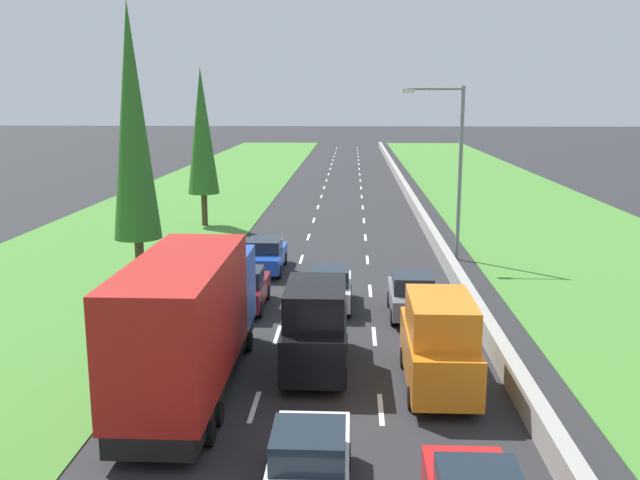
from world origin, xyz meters
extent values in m
plane|color=#28282B|center=(0.00, 60.00, 0.00)|extent=(300.00, 300.00, 0.00)
cube|color=#478433|center=(-12.65, 60.00, 0.02)|extent=(14.00, 140.00, 0.04)
cube|color=#478433|center=(14.35, 60.00, 0.02)|extent=(14.00, 140.00, 0.04)
cube|color=#9E9B93|center=(5.70, 60.00, 0.42)|extent=(0.44, 120.00, 0.85)
cube|color=white|center=(-1.75, 15.00, 0.01)|extent=(0.14, 2.00, 0.01)
cube|color=white|center=(-1.75, 21.00, 0.01)|extent=(0.14, 2.00, 0.01)
cube|color=white|center=(-1.75, 27.00, 0.01)|extent=(0.14, 2.00, 0.01)
cube|color=white|center=(-1.75, 33.00, 0.01)|extent=(0.14, 2.00, 0.01)
cube|color=white|center=(-1.75, 39.00, 0.01)|extent=(0.14, 2.00, 0.01)
cube|color=white|center=(-1.75, 45.00, 0.01)|extent=(0.14, 2.00, 0.01)
cube|color=white|center=(-1.75, 51.00, 0.01)|extent=(0.14, 2.00, 0.01)
cube|color=white|center=(-1.75, 57.00, 0.01)|extent=(0.14, 2.00, 0.01)
cube|color=white|center=(-1.75, 63.00, 0.01)|extent=(0.14, 2.00, 0.01)
cube|color=white|center=(-1.75, 69.00, 0.01)|extent=(0.14, 2.00, 0.01)
cube|color=white|center=(-1.75, 75.00, 0.01)|extent=(0.14, 2.00, 0.01)
cube|color=white|center=(-1.75, 81.00, 0.01)|extent=(0.14, 2.00, 0.01)
cube|color=white|center=(-1.75, 87.00, 0.01)|extent=(0.14, 2.00, 0.01)
cube|color=white|center=(-1.75, 93.00, 0.01)|extent=(0.14, 2.00, 0.01)
cube|color=white|center=(-1.75, 99.00, 0.01)|extent=(0.14, 2.00, 0.01)
cube|color=white|center=(-1.75, 105.00, 0.01)|extent=(0.14, 2.00, 0.01)
cube|color=white|center=(-1.75, 111.00, 0.01)|extent=(0.14, 2.00, 0.01)
cube|color=white|center=(-1.75, 117.00, 0.01)|extent=(0.14, 2.00, 0.01)
cube|color=white|center=(1.75, 15.00, 0.01)|extent=(0.14, 2.00, 0.01)
cube|color=white|center=(1.75, 21.00, 0.01)|extent=(0.14, 2.00, 0.01)
cube|color=white|center=(1.75, 27.00, 0.01)|extent=(0.14, 2.00, 0.01)
cube|color=white|center=(1.75, 33.00, 0.01)|extent=(0.14, 2.00, 0.01)
cube|color=white|center=(1.75, 39.00, 0.01)|extent=(0.14, 2.00, 0.01)
cube|color=white|center=(1.75, 45.00, 0.01)|extent=(0.14, 2.00, 0.01)
cube|color=white|center=(1.75, 51.00, 0.01)|extent=(0.14, 2.00, 0.01)
cube|color=white|center=(1.75, 57.00, 0.01)|extent=(0.14, 2.00, 0.01)
cube|color=white|center=(1.75, 63.00, 0.01)|extent=(0.14, 2.00, 0.01)
cube|color=white|center=(1.75, 69.00, 0.01)|extent=(0.14, 2.00, 0.01)
cube|color=white|center=(1.75, 75.00, 0.01)|extent=(0.14, 2.00, 0.01)
cube|color=white|center=(1.75, 81.00, 0.01)|extent=(0.14, 2.00, 0.01)
cube|color=white|center=(1.75, 87.00, 0.01)|extent=(0.14, 2.00, 0.01)
cube|color=white|center=(1.75, 93.00, 0.01)|extent=(0.14, 2.00, 0.01)
cube|color=white|center=(1.75, 99.00, 0.01)|extent=(0.14, 2.00, 0.01)
cube|color=white|center=(1.75, 105.00, 0.01)|extent=(0.14, 2.00, 0.01)
cube|color=white|center=(1.75, 111.00, 0.01)|extent=(0.14, 2.00, 0.01)
cube|color=white|center=(1.75, 117.00, 0.01)|extent=(0.14, 2.00, 0.01)
cube|color=white|center=(0.06, 10.59, 0.70)|extent=(1.68, 3.90, 0.76)
cube|color=#19232D|center=(0.06, 10.29, 1.40)|extent=(1.52, 1.60, 0.64)
cylinder|color=black|center=(-0.70, 11.79, 0.32)|extent=(0.22, 0.64, 0.64)
cylinder|color=black|center=(0.82, 11.79, 0.32)|extent=(0.22, 0.64, 0.64)
cube|color=black|center=(-3.67, 16.05, 0.60)|extent=(2.20, 9.40, 0.56)
cube|color=#1E47B7|center=(-3.67, 19.65, 2.13)|extent=(2.40, 2.20, 2.50)
cube|color=#B21E19|center=(-3.67, 14.95, 2.53)|extent=(2.44, 7.20, 3.30)
cylinder|color=black|center=(-4.79, 19.35, 0.32)|extent=(0.22, 0.64, 0.64)
cylinder|color=black|center=(-2.55, 19.35, 0.32)|extent=(0.22, 0.64, 0.64)
cylinder|color=black|center=(-4.79, 13.87, 0.32)|extent=(0.22, 0.64, 0.64)
cylinder|color=black|center=(-2.55, 13.87, 0.32)|extent=(0.22, 0.64, 0.64)
cylinder|color=black|center=(-4.79, 12.79, 0.32)|extent=(0.22, 0.64, 0.64)
cylinder|color=black|center=(-2.55, 12.79, 0.32)|extent=(0.22, 0.64, 0.64)
cube|color=maroon|center=(-3.42, 24.19, 0.70)|extent=(1.68, 3.90, 0.76)
cube|color=#19232D|center=(-3.42, 23.89, 1.40)|extent=(1.52, 1.60, 0.64)
cylinder|color=black|center=(-4.18, 25.40, 0.32)|extent=(0.22, 0.64, 0.64)
cylinder|color=black|center=(-2.66, 25.40, 0.32)|extent=(0.22, 0.64, 0.64)
cylinder|color=black|center=(-4.18, 22.98, 0.32)|extent=(0.22, 0.64, 0.64)
cylinder|color=black|center=(-2.66, 22.98, 0.32)|extent=(0.22, 0.64, 0.64)
cube|color=black|center=(-0.18, 17.90, 1.02)|extent=(1.90, 4.90, 1.40)
cube|color=black|center=(-0.18, 17.60, 2.27)|extent=(1.80, 3.10, 1.10)
cylinder|color=black|center=(-1.05, 19.41, 0.32)|extent=(0.22, 0.64, 0.64)
cylinder|color=black|center=(0.69, 19.41, 0.32)|extent=(0.22, 0.64, 0.64)
cylinder|color=black|center=(-1.05, 16.38, 0.32)|extent=(0.22, 0.64, 0.64)
cylinder|color=black|center=(0.69, 16.38, 0.32)|extent=(0.22, 0.64, 0.64)
cube|color=orange|center=(3.47, 16.61, 1.02)|extent=(1.90, 4.90, 1.40)
cube|color=orange|center=(3.47, 16.31, 2.27)|extent=(1.80, 3.10, 1.10)
cylinder|color=black|center=(2.60, 18.13, 0.32)|extent=(0.22, 0.64, 0.64)
cylinder|color=black|center=(4.34, 18.13, 0.32)|extent=(0.22, 0.64, 0.64)
cylinder|color=black|center=(2.60, 15.09, 0.32)|extent=(0.22, 0.64, 0.64)
cylinder|color=black|center=(4.34, 15.09, 0.32)|extent=(0.22, 0.64, 0.64)
cube|color=silver|center=(0.05, 24.47, 0.70)|extent=(1.68, 3.90, 0.76)
cube|color=#19232D|center=(0.05, 24.17, 1.40)|extent=(1.52, 1.60, 0.64)
cylinder|color=black|center=(-0.71, 25.68, 0.32)|extent=(0.22, 0.64, 0.64)
cylinder|color=black|center=(0.81, 25.68, 0.32)|extent=(0.22, 0.64, 0.64)
cylinder|color=black|center=(-0.71, 23.26, 0.32)|extent=(0.22, 0.64, 0.64)
cylinder|color=black|center=(0.81, 23.26, 0.32)|extent=(0.22, 0.64, 0.64)
cube|color=slate|center=(3.27, 23.51, 0.70)|extent=(1.68, 3.90, 0.76)
cube|color=#19232D|center=(3.27, 23.21, 1.40)|extent=(1.52, 1.60, 0.64)
cylinder|color=black|center=(2.51, 24.72, 0.32)|extent=(0.22, 0.64, 0.64)
cylinder|color=black|center=(4.03, 24.72, 0.32)|extent=(0.22, 0.64, 0.64)
cylinder|color=black|center=(2.51, 22.30, 0.32)|extent=(0.22, 0.64, 0.64)
cylinder|color=black|center=(4.03, 22.30, 0.32)|extent=(0.22, 0.64, 0.64)
cube|color=#1E47B7|center=(-3.33, 30.38, 0.68)|extent=(1.76, 4.50, 0.72)
cube|color=#19232D|center=(-3.33, 30.23, 1.34)|extent=(1.56, 1.90, 0.60)
cylinder|color=black|center=(-4.13, 31.77, 0.32)|extent=(0.22, 0.64, 0.64)
cylinder|color=black|center=(-2.53, 31.77, 0.32)|extent=(0.22, 0.64, 0.64)
cylinder|color=black|center=(-4.13, 28.98, 0.32)|extent=(0.22, 0.64, 0.64)
cylinder|color=black|center=(-2.53, 28.98, 0.32)|extent=(0.22, 0.64, 0.64)
cylinder|color=#4C3823|center=(-8.70, 27.49, 1.10)|extent=(0.40, 0.40, 2.20)
cone|color=#2D6623|center=(-8.70, 27.49, 7.37)|extent=(2.11, 2.11, 10.34)
cylinder|color=#4C3823|center=(-8.91, 42.55, 1.10)|extent=(0.39, 0.39, 2.20)
cone|color=#2D6623|center=(-8.91, 42.55, 6.29)|extent=(2.06, 2.06, 8.17)
cylinder|color=gray|center=(6.48, 33.37, 4.50)|extent=(0.20, 0.20, 9.00)
cylinder|color=gray|center=(5.08, 33.37, 8.85)|extent=(2.80, 0.12, 0.12)
cube|color=silver|center=(3.68, 33.37, 8.75)|extent=(0.60, 0.28, 0.20)
camera|label=1|loc=(0.90, -2.87, 8.41)|focal=39.09mm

